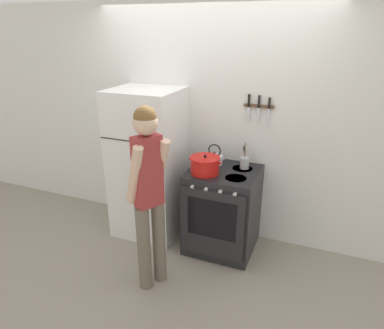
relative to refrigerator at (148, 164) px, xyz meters
name	(u,v)px	position (x,y,z in m)	size (l,w,h in m)	color
ground_plane	(206,225)	(0.59, 0.32, -0.84)	(14.00, 14.00, 0.00)	gray
wall_back	(209,124)	(0.59, 0.35, 0.44)	(10.00, 0.06, 2.55)	silver
refrigerator	(148,164)	(0.00, 0.00, 0.00)	(0.73, 0.67, 1.68)	white
stove_range	(222,210)	(0.89, -0.04, -0.38)	(0.71, 0.70, 0.91)	#232326
dutch_oven_pot	(205,165)	(0.73, -0.14, 0.15)	(0.34, 0.30, 0.20)	red
tea_kettle	(215,158)	(0.74, 0.12, 0.13)	(0.23, 0.18, 0.23)	silver
utensil_jar	(245,162)	(1.07, 0.13, 0.14)	(0.09, 0.09, 0.28)	#B7BABF
person	(149,191)	(0.47, -0.82, 0.13)	(0.38, 0.42, 1.71)	#6B6051
wall_knife_strip	(259,106)	(1.14, 0.31, 0.70)	(0.31, 0.03, 0.32)	brown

